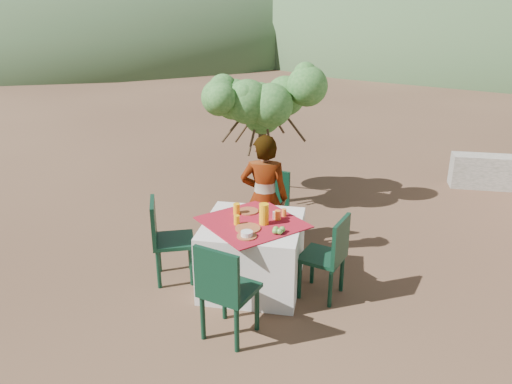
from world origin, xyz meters
TOP-DOWN VIEW (x-y plane):
  - ground at (0.00, 0.00)m, footprint 160.00×160.00m
  - table at (-0.37, -0.29)m, footprint 1.30×1.30m
  - chair_far at (-0.35, 0.70)m, footprint 0.52×0.52m
  - chair_near at (-0.44, -1.26)m, footprint 0.57×0.57m
  - chair_left at (-1.33, -0.34)m, footprint 0.56×0.56m
  - chair_right at (0.45, -0.38)m, footprint 0.53×0.53m
  - person at (-0.36, 0.36)m, footprint 0.59×0.41m
  - shrub_tree at (-0.61, 2.07)m, footprint 1.58×1.55m
  - hill_near_left at (-18.00, 30.00)m, footprint 40.00×40.00m
  - hill_near_right at (12.00, 36.00)m, footprint 48.00×48.00m
  - hill_far_center at (-4.00, 52.00)m, footprint 60.00×60.00m
  - plate_far at (-0.47, -0.04)m, footprint 0.23×0.23m
  - plate_near at (-0.39, -0.47)m, footprint 0.26×0.26m
  - glass_far at (-0.58, -0.13)m, footprint 0.07×0.07m
  - glass_near at (-0.52, -0.39)m, footprint 0.06×0.06m
  - juice_pitcher at (-0.25, -0.32)m, footprint 0.10×0.10m
  - bowl_plate at (-0.36, -0.65)m, footprint 0.20×0.20m
  - white_bowl at (-0.36, -0.65)m, footprint 0.12×0.12m
  - jar_left at (-0.12, -0.19)m, footprint 0.07×0.07m
  - jar_right at (-0.07, -0.09)m, footprint 0.05×0.05m
  - napkin_holder at (-0.14, -0.18)m, footprint 0.07×0.05m
  - fruit_cluster at (-0.07, -0.51)m, footprint 0.13×0.12m

SIDE VIEW (x-z plane):
  - ground at x=0.00m, z-range 0.00..0.00m
  - hill_near_left at x=-18.00m, z-range -8.00..8.00m
  - hill_near_right at x=12.00m, z-range -10.00..10.00m
  - hill_far_center at x=-4.00m, z-range -12.00..12.00m
  - table at x=-0.37m, z-range 0.00..0.76m
  - chair_right at x=0.45m, z-range 0.05..0.96m
  - chair_left at x=-1.33m, z-range 0.05..1.00m
  - chair_far at x=-0.35m, z-range 0.05..1.02m
  - chair_near at x=-0.44m, z-range 0.05..1.03m
  - bowl_plate at x=-0.36m, z-range 0.76..0.77m
  - plate_far at x=-0.47m, z-range 0.76..0.78m
  - plate_near at x=-0.39m, z-range 0.76..0.78m
  - person at x=-0.36m, z-range 0.00..1.54m
  - fruit_cluster at x=-0.07m, z-range 0.76..0.82m
  - white_bowl at x=-0.36m, z-range 0.77..0.82m
  - jar_right at x=-0.07m, z-range 0.76..0.85m
  - napkin_holder at x=-0.14m, z-range 0.76..0.85m
  - glass_near at x=-0.52m, z-range 0.76..0.86m
  - jar_left at x=-0.12m, z-range 0.76..0.87m
  - glass_far at x=-0.58m, z-range 0.76..0.88m
  - juice_pitcher at x=-0.25m, z-range 0.76..0.99m
  - shrub_tree at x=-0.61m, z-range 0.54..2.39m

